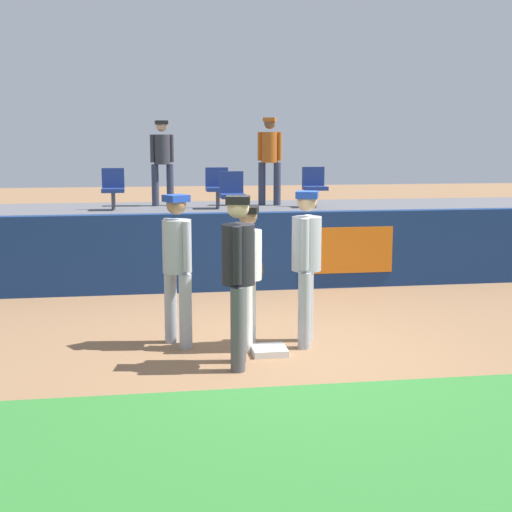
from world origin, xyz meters
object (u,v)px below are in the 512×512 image
(seat_back_center, at_px, (217,185))
(seat_back_left, at_px, (113,187))
(first_base, at_px, (269,350))
(player_coach_visitor, at_px, (306,257))
(player_runner_visitor, at_px, (177,259))
(player_umpire, at_px, (238,269))
(seat_front_center, at_px, (232,192))
(spectator_hooded, at_px, (270,155))
(seat_back_right, at_px, (314,185))
(player_fielder_home, at_px, (249,267))
(spectator_capped, at_px, (162,157))

(seat_back_center, bearing_deg, seat_back_left, -179.99)
(first_base, xyz_separation_m, player_coach_visitor, (0.51, 0.32, 1.05))
(player_runner_visitor, xyz_separation_m, player_umpire, (0.62, -0.94, 0.03))
(first_base, xyz_separation_m, seat_back_left, (-2.03, 6.87, 1.49))
(seat_front_center, height_order, spectator_hooded, spectator_hooded)
(seat_front_center, bearing_deg, player_runner_visitor, -104.98)
(first_base, height_order, seat_back_center, seat_back_center)
(player_runner_visitor, bearing_deg, seat_back_center, 139.56)
(seat_back_right, height_order, seat_front_center, same)
(seat_back_center, xyz_separation_m, seat_back_left, (-2.12, -0.00, -0.00))
(player_fielder_home, relative_size, spectator_capped, 0.94)
(player_runner_visitor, distance_m, spectator_hooded, 7.34)
(first_base, distance_m, seat_front_center, 5.29)
(seat_front_center, bearing_deg, seat_back_right, 42.40)
(first_base, height_order, seat_back_right, seat_back_right)
(player_fielder_home, height_order, player_umpire, player_umpire)
(seat_back_right, bearing_deg, player_runner_visitor, -116.67)
(first_base, xyz_separation_m, seat_back_center, (0.10, 6.87, 1.49))
(first_base, distance_m, player_fielder_home, 1.01)
(seat_back_center, height_order, seat_back_left, same)
(player_coach_visitor, bearing_deg, first_base, -39.80)
(seat_back_right, height_order, spectator_capped, spectator_capped)
(seat_back_left, bearing_deg, spectator_capped, 35.77)
(player_fielder_home, height_order, spectator_hooded, spectator_hooded)
(player_umpire, height_order, seat_back_right, seat_back_right)
(seat_back_left, bearing_deg, seat_front_center, -39.15)
(player_umpire, distance_m, seat_front_center, 5.53)
(seat_back_left, xyz_separation_m, spectator_capped, (1.02, 0.73, 0.58))
(spectator_capped, bearing_deg, seat_back_center, 137.31)
(player_coach_visitor, height_order, player_umpire, player_umpire)
(player_runner_visitor, distance_m, spectator_capped, 7.15)
(player_coach_visitor, xyz_separation_m, seat_back_center, (-0.41, 6.55, 0.44))
(player_fielder_home, distance_m, seat_back_center, 6.60)
(seat_back_left, relative_size, spectator_capped, 0.46)
(player_coach_visitor, distance_m, spectator_capped, 7.50)
(player_fielder_home, bearing_deg, first_base, 50.06)
(player_runner_visitor, xyz_separation_m, seat_front_center, (1.22, 4.55, 0.46))
(player_fielder_home, xyz_separation_m, seat_back_right, (2.35, 6.57, 0.54))
(player_runner_visitor, xyz_separation_m, player_coach_visitor, (1.54, -0.20, 0.02))
(seat_back_right, distance_m, seat_front_center, 2.67)
(player_coach_visitor, height_order, seat_back_left, seat_back_left)
(seat_back_right, distance_m, spectator_hooded, 1.19)
(player_runner_visitor, height_order, player_umpire, player_umpire)
(player_fielder_home, bearing_deg, seat_back_left, -148.04)
(seat_front_center, xyz_separation_m, seat_back_left, (-2.21, 1.80, 0.00))
(player_umpire, xyz_separation_m, seat_back_center, (0.51, 7.28, 0.43))
(player_runner_visitor, relative_size, seat_front_center, 2.19)
(player_fielder_home, xyz_separation_m, player_coach_visitor, (0.71, 0.03, 0.10))
(player_coach_visitor, height_order, seat_back_center, seat_back_center)
(player_coach_visitor, bearing_deg, seat_front_center, -158.33)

